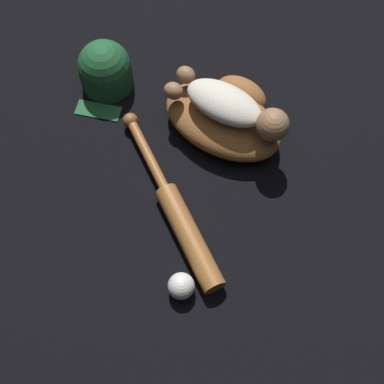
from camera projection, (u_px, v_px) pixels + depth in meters
ground_plane at (239, 131)px, 1.60m from camera, size 6.00×6.00×0.00m
baseball_glove at (226, 116)px, 1.56m from camera, size 0.42×0.35×0.11m
baby_figure at (232, 106)px, 1.46m from camera, size 0.37×0.22×0.09m
baseball_bat at (180, 218)px, 1.44m from camera, size 0.58×0.16×0.06m
baseball at (181, 286)px, 1.36m from camera, size 0.07×0.07×0.07m
baseball_cap at (105, 70)px, 1.62m from camera, size 0.22×0.23×0.16m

